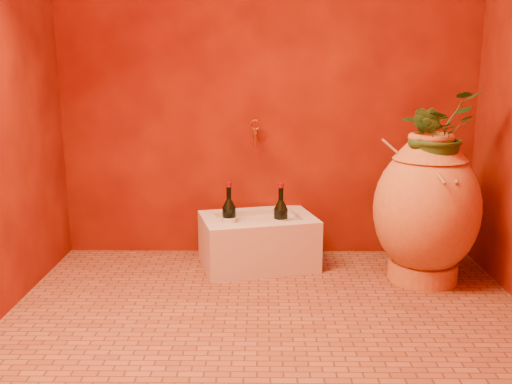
{
  "coord_description": "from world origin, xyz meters",
  "views": [
    {
      "loc": [
        -0.03,
        -2.44,
        1.17
      ],
      "look_at": [
        -0.06,
        0.35,
        0.53
      ],
      "focal_mm": 40.0,
      "sensor_mm": 36.0,
      "label": 1
    }
  ],
  "objects_px": {
    "wine_bottle_b": "(281,221)",
    "wine_bottle_a": "(281,222)",
    "amphora": "(426,209)",
    "wine_bottle_c": "(229,219)",
    "stone_basin": "(258,242)",
    "wall_tap": "(255,131)"
  },
  "relations": [
    {
      "from": "wine_bottle_a",
      "to": "wall_tap",
      "type": "bearing_deg",
      "value": 123.5
    },
    {
      "from": "wine_bottle_c",
      "to": "stone_basin",
      "type": "bearing_deg",
      "value": 7.9
    },
    {
      "from": "amphora",
      "to": "wine_bottle_a",
      "type": "xyz_separation_m",
      "value": [
        -0.78,
        0.18,
        -0.13
      ]
    },
    {
      "from": "wine_bottle_a",
      "to": "wine_bottle_c",
      "type": "height_order",
      "value": "wine_bottle_c"
    },
    {
      "from": "stone_basin",
      "to": "wall_tap",
      "type": "bearing_deg",
      "value": 95.67
    },
    {
      "from": "stone_basin",
      "to": "wine_bottle_c",
      "type": "bearing_deg",
      "value": -172.1
    },
    {
      "from": "wine_bottle_a",
      "to": "wine_bottle_b",
      "type": "height_order",
      "value": "wine_bottle_b"
    },
    {
      "from": "wine_bottle_a",
      "to": "stone_basin",
      "type": "bearing_deg",
      "value": 162.72
    },
    {
      "from": "wall_tap",
      "to": "wine_bottle_a",
      "type": "bearing_deg",
      "value": -56.5
    },
    {
      "from": "amphora",
      "to": "wine_bottle_c",
      "type": "relative_size",
      "value": 2.39
    },
    {
      "from": "wine_bottle_b",
      "to": "stone_basin",
      "type": "bearing_deg",
      "value": 156.63
    },
    {
      "from": "stone_basin",
      "to": "wall_tap",
      "type": "height_order",
      "value": "wall_tap"
    },
    {
      "from": "wine_bottle_b",
      "to": "wall_tap",
      "type": "xyz_separation_m",
      "value": [
        -0.15,
        0.24,
        0.48
      ]
    },
    {
      "from": "amphora",
      "to": "stone_basin",
      "type": "bearing_deg",
      "value": 166.6
    },
    {
      "from": "wine_bottle_b",
      "to": "wine_bottle_a",
      "type": "bearing_deg",
      "value": 90.08
    },
    {
      "from": "amphora",
      "to": "stone_basin",
      "type": "xyz_separation_m",
      "value": [
        -0.91,
        0.22,
        -0.26
      ]
    },
    {
      "from": "stone_basin",
      "to": "wall_tap",
      "type": "xyz_separation_m",
      "value": [
        -0.02,
        0.18,
        0.63
      ]
    },
    {
      "from": "wine_bottle_c",
      "to": "wall_tap",
      "type": "distance_m",
      "value": 0.55
    },
    {
      "from": "stone_basin",
      "to": "wine_bottle_b",
      "type": "xyz_separation_m",
      "value": [
        0.13,
        -0.06,
        0.14
      ]
    },
    {
      "from": "amphora",
      "to": "wine_bottle_c",
      "type": "bearing_deg",
      "value": 169.81
    },
    {
      "from": "stone_basin",
      "to": "wine_bottle_c",
      "type": "xyz_separation_m",
      "value": [
        -0.17,
        -0.02,
        0.14
      ]
    },
    {
      "from": "stone_basin",
      "to": "wine_bottle_b",
      "type": "bearing_deg",
      "value": -23.37
    }
  ]
}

